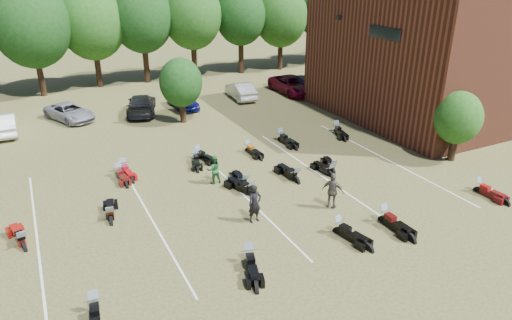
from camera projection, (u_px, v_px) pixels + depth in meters
ground at (319, 204)px, 23.20m from camera, size 160.00×160.00×0.00m
car_1 at (4, 124)px, 32.37m from camera, size 1.60×4.53×1.49m
car_2 at (70, 112)px, 35.24m from camera, size 3.90×5.14×1.30m
car_3 at (141, 104)px, 36.79m from camera, size 3.58×5.66×1.53m
car_4 at (183, 100)px, 38.16m from camera, size 1.83×4.16×1.39m
car_5 at (241, 91)px, 40.79m from camera, size 1.94×4.60×1.48m
car_6 at (292, 85)px, 42.45m from camera, size 2.63×5.69×1.58m
car_7 at (298, 83)px, 43.35m from camera, size 3.41×5.42×1.46m
person_black at (255, 204)px, 21.29m from camera, size 0.73×0.52×1.89m
person_green at (214, 169)px, 25.08m from camera, size 0.82×0.64×1.66m
person_grey at (333, 191)px, 22.47m from camera, size 1.05×1.14×1.88m
motorcycle_0 at (96, 313)px, 15.99m from camera, size 0.99×2.31×1.25m
motorcycle_2 at (249, 263)px, 18.66m from camera, size 1.38×2.42×1.29m
motorcycle_3 at (339, 234)px, 20.66m from camera, size 1.19×2.39×1.28m
motorcycle_5 at (384, 223)px, 21.54m from camera, size 0.78×2.40×1.34m
motorcycle_6 at (478, 192)px, 24.39m from camera, size 0.76×2.17×1.20m
motorcycle_7 at (24, 249)px, 19.59m from camera, size 1.22×2.44×1.30m
motorcycle_8 at (112, 223)px, 21.55m from camera, size 1.11×2.38×1.28m
motorcycle_9 at (251, 196)px, 24.04m from camera, size 1.46×2.50×1.33m
motorcycle_10 at (296, 182)px, 25.51m from camera, size 0.93×2.46×1.35m
motorcycle_11 at (245, 188)px, 24.80m from camera, size 0.77×2.21×1.22m
motorcycle_12 at (333, 172)px, 26.67m from camera, size 1.22×2.20×1.17m
motorcycle_13 at (330, 177)px, 26.16m from camera, size 0.81×2.14×1.17m
motorcycle_14 at (119, 177)px, 26.15m from camera, size 0.78×2.10×1.15m
motorcycle_15 at (124, 172)px, 26.73m from camera, size 0.85×2.20×1.20m
motorcycle_16 at (196, 162)px, 28.13m from camera, size 1.19×2.17×1.15m
motorcycle_17 at (248, 152)px, 29.57m from camera, size 0.77×2.07×1.13m
motorcycle_18 at (199, 158)px, 28.66m from camera, size 1.18×2.19×1.16m
motorcycle_19 at (281, 141)px, 31.30m from camera, size 0.87×2.36×1.30m
motorcycle_20 at (336, 133)px, 32.85m from camera, size 1.31×2.35×1.25m
brick_building at (484, 41)px, 37.53m from camera, size 25.40×15.20×10.70m
tree_line at (144, 18)px, 43.99m from camera, size 56.00×6.00×9.79m
young_tree_near_building at (458, 118)px, 27.27m from camera, size 2.80×2.80×4.16m
young_tree_midfield at (181, 83)px, 33.82m from camera, size 3.20×3.20×4.70m
parking_lines at (240, 192)px, 24.41m from camera, size 20.10×14.00×0.01m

